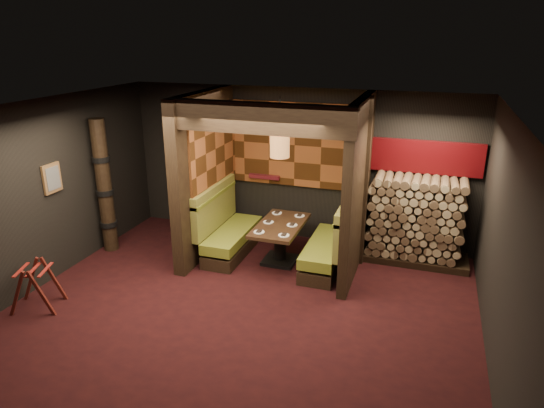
{
  "coord_description": "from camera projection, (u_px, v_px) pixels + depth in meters",
  "views": [
    {
      "loc": [
        2.33,
        -5.68,
        3.77
      ],
      "look_at": [
        0.0,
        1.3,
        1.15
      ],
      "focal_mm": 32.0,
      "sensor_mm": 36.0,
      "label": 1
    }
  ],
  "objects": [
    {
      "name": "partition_left",
      "position": [
        205.0,
        175.0,
        8.43
      ],
      "size": [
        0.2,
        2.2,
        2.85
      ],
      "primitive_type": "cube",
      "color": "black",
      "rests_on": "floor"
    },
    {
      "name": "framed_picture",
      "position": [
        52.0,
        178.0,
        7.54
      ],
      "size": [
        0.05,
        0.36,
        0.46
      ],
      "color": "brown",
      "rests_on": "wall_left"
    },
    {
      "name": "mosaic_header",
      "position": [
        426.0,
        157.0,
        8.15
      ],
      "size": [
        1.83,
        0.1,
        0.56
      ],
      "primitive_type": "cube",
      "color": "maroon",
      "rests_on": "wall_back"
    },
    {
      "name": "partition_right",
      "position": [
        358.0,
        188.0,
        7.69
      ],
      "size": [
        0.15,
        2.1,
        2.85
      ],
      "primitive_type": "cube",
      "color": "black",
      "rests_on": "floor"
    },
    {
      "name": "luggage_rack",
      "position": [
        36.0,
        284.0,
        6.92
      ],
      "size": [
        0.79,
        0.67,
        0.74
      ],
      "color": "#491610",
      "rests_on": "floor"
    },
    {
      "name": "wall_back",
      "position": [
        297.0,
        165.0,
        9.02
      ],
      "size": [
        6.5,
        0.02,
        2.85
      ],
      "primitive_type": "cube",
      "color": "black",
      "rests_on": "ground"
    },
    {
      "name": "tapa_back_panel",
      "position": [
        295.0,
        145.0,
        8.85
      ],
      "size": [
        2.4,
        0.06,
        1.55
      ],
      "primitive_type": "cube",
      "color": "brown",
      "rests_on": "wall_back"
    },
    {
      "name": "header_beam",
      "position": [
        257.0,
        118.0,
        6.79
      ],
      "size": [
        2.85,
        0.18,
        0.44
      ],
      "primitive_type": "cube",
      "color": "black",
      "rests_on": "partition_left"
    },
    {
      "name": "bay_front_post",
      "position": [
        366.0,
        184.0,
        7.9
      ],
      "size": [
        0.08,
        0.08,
        2.85
      ],
      "primitive_type": "cube",
      "color": "black",
      "rests_on": "floor"
    },
    {
      "name": "ceiling",
      "position": [
        239.0,
        109.0,
        6.08
      ],
      "size": [
        6.5,
        5.5,
        0.02
      ],
      "primitive_type": "cube",
      "color": "black",
      "rests_on": "ground"
    },
    {
      "name": "lacquer_shelf",
      "position": [
        265.0,
        177.0,
        9.19
      ],
      "size": [
        0.6,
        0.12,
        0.07
      ],
      "primitive_type": "cube",
      "color": "#57131D",
      "rests_on": "wall_back"
    },
    {
      "name": "wall_left",
      "position": [
        47.0,
        192.0,
        7.53
      ],
      "size": [
        0.02,
        5.5,
        2.85
      ],
      "primitive_type": "cube",
      "color": "black",
      "rests_on": "ground"
    },
    {
      "name": "pendant_lamp",
      "position": [
        280.0,
        143.0,
        7.67
      ],
      "size": [
        0.31,
        0.31,
        0.97
      ],
      "color": "#9D6232",
      "rests_on": "ceiling"
    },
    {
      "name": "tapa_side_panel",
      "position": [
        214.0,
        149.0,
        8.41
      ],
      "size": [
        0.04,
        1.85,
        1.45
      ],
      "primitive_type": "cube",
      "color": "brown",
      "rests_on": "partition_left"
    },
    {
      "name": "wall_front",
      "position": [
        120.0,
        326.0,
        4.09
      ],
      "size": [
        6.5,
        0.02,
        2.85
      ],
      "primitive_type": "cube",
      "color": "black",
      "rests_on": "ground"
    },
    {
      "name": "booth_bench_left",
      "position": [
        227.0,
        232.0,
        8.66
      ],
      "size": [
        0.68,
        1.6,
        1.14
      ],
      "color": "black",
      "rests_on": "floor"
    },
    {
      "name": "firewood_stack",
      "position": [
        419.0,
        221.0,
        8.2
      ],
      "size": [
        1.73,
        0.7,
        1.5
      ],
      "color": "black",
      "rests_on": "floor"
    },
    {
      "name": "floor",
      "position": [
        244.0,
        307.0,
        7.04
      ],
      "size": [
        6.5,
        5.5,
        0.02
      ],
      "primitive_type": "cube",
      "color": "black",
      "rests_on": "ground"
    },
    {
      "name": "totem_column",
      "position": [
        104.0,
        187.0,
        8.53
      ],
      "size": [
        0.31,
        0.31,
        2.4
      ],
      "color": "black",
      "rests_on": "floor"
    },
    {
      "name": "booth_bench_right",
      "position": [
        331.0,
        245.0,
        8.1
      ],
      "size": [
        0.68,
        1.6,
        1.14
      ],
      "color": "black",
      "rests_on": "floor"
    },
    {
      "name": "wall_right",
      "position": [
        504.0,
        247.0,
        5.59
      ],
      "size": [
        0.02,
        5.5,
        2.85
      ],
      "primitive_type": "cube",
      "color": "black",
      "rests_on": "ground"
    },
    {
      "name": "place_settings",
      "position": [
        280.0,
        223.0,
        8.18
      ],
      "size": [
        0.61,
        1.1,
        0.03
      ],
      "color": "white",
      "rests_on": "dining_table"
    },
    {
      "name": "dining_table",
      "position": [
        280.0,
        237.0,
        8.26
      ],
      "size": [
        0.74,
        1.35,
        0.71
      ],
      "color": "black",
      "rests_on": "floor"
    }
  ]
}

